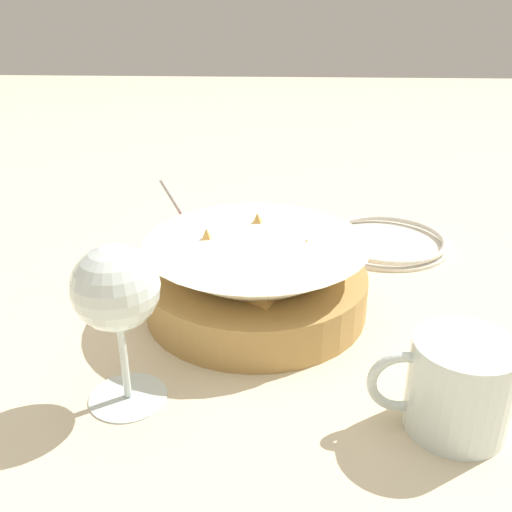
{
  "coord_description": "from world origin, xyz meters",
  "views": [
    {
      "loc": [
        -0.06,
        0.57,
        0.34
      ],
      "look_at": [
        -0.03,
        -0.01,
        0.07
      ],
      "focal_mm": 40.0,
      "sensor_mm": 36.0,
      "label": 1
    }
  ],
  "objects_px": {
    "food_basket": "(256,279)",
    "beer_mug": "(457,388)",
    "sauce_cup": "(189,234)",
    "wine_glass": "(116,294)",
    "side_plate": "(385,241)"
  },
  "relations": [
    {
      "from": "beer_mug",
      "to": "side_plate",
      "type": "xyz_separation_m",
      "value": [
        -0.0,
        -0.39,
        -0.03
      ]
    },
    {
      "from": "wine_glass",
      "to": "side_plate",
      "type": "height_order",
      "value": "wine_glass"
    },
    {
      "from": "sauce_cup",
      "to": "beer_mug",
      "type": "distance_m",
      "value": 0.46
    },
    {
      "from": "beer_mug",
      "to": "sauce_cup",
      "type": "bearing_deg",
      "value": -51.6
    },
    {
      "from": "beer_mug",
      "to": "wine_glass",
      "type": "bearing_deg",
      "value": -4.45
    },
    {
      "from": "wine_glass",
      "to": "beer_mug",
      "type": "relative_size",
      "value": 1.27
    },
    {
      "from": "food_basket",
      "to": "side_plate",
      "type": "distance_m",
      "value": 0.27
    },
    {
      "from": "wine_glass",
      "to": "side_plate",
      "type": "xyz_separation_m",
      "value": [
        -0.29,
        -0.36,
        -0.1
      ]
    },
    {
      "from": "food_basket",
      "to": "wine_glass",
      "type": "xyz_separation_m",
      "value": [
        0.11,
        0.17,
        0.07
      ]
    },
    {
      "from": "beer_mug",
      "to": "side_plate",
      "type": "height_order",
      "value": "beer_mug"
    },
    {
      "from": "food_basket",
      "to": "beer_mug",
      "type": "relative_size",
      "value": 2.11
    },
    {
      "from": "food_basket",
      "to": "beer_mug",
      "type": "bearing_deg",
      "value": 133.21
    },
    {
      "from": "side_plate",
      "to": "sauce_cup",
      "type": "bearing_deg",
      "value": 5.54
    },
    {
      "from": "wine_glass",
      "to": "side_plate",
      "type": "bearing_deg",
      "value": -128.88
    },
    {
      "from": "food_basket",
      "to": "beer_mug",
      "type": "height_order",
      "value": "food_basket"
    }
  ]
}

